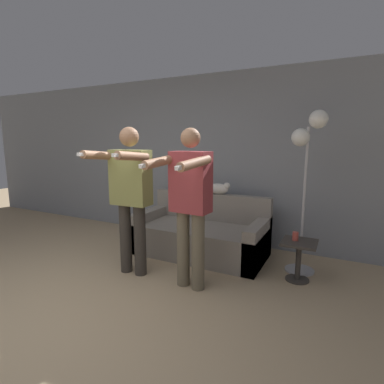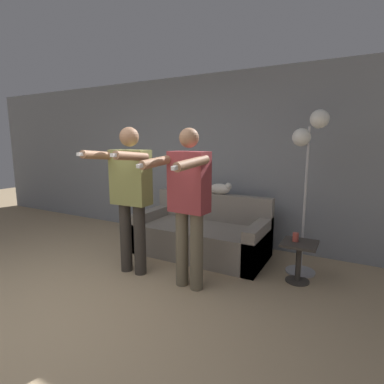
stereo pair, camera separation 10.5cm
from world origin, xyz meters
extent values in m
plane|color=tan|center=(0.00, 0.00, 0.00)|extent=(16.00, 16.00, 0.00)
cube|color=gray|center=(0.00, 2.80, 1.30)|extent=(10.00, 0.05, 2.60)
cube|color=gray|center=(0.50, 2.08, 0.21)|extent=(1.81, 0.89, 0.42)
cube|color=gray|center=(0.50, 2.45, 0.62)|extent=(1.81, 0.14, 0.40)
cube|color=gray|center=(-0.33, 2.08, 0.28)|extent=(0.16, 0.89, 0.56)
cube|color=gray|center=(1.33, 2.08, 0.28)|extent=(0.16, 0.89, 0.56)
cylinder|color=#38332D|center=(-0.06, 1.16, 0.42)|extent=(0.14, 0.14, 0.85)
cylinder|color=#38332D|center=(0.15, 1.17, 0.42)|extent=(0.14, 0.14, 0.85)
cube|color=#8C8E4C|center=(0.04, 1.17, 1.17)|extent=(0.47, 0.24, 0.64)
sphere|color=#9E7051|center=(0.04, 1.17, 1.63)|extent=(0.22, 0.22, 0.22)
cylinder|color=#9E7051|center=(-0.17, 0.91, 1.43)|extent=(0.11, 0.51, 0.13)
cube|color=white|center=(-0.16, 0.66, 1.45)|extent=(0.04, 0.12, 0.05)
cylinder|color=#9E7051|center=(0.27, 0.93, 1.43)|extent=(0.11, 0.51, 0.13)
cube|color=white|center=(0.28, 0.68, 1.45)|extent=(0.04, 0.12, 0.05)
cylinder|color=#6B604C|center=(0.73, 1.17, 0.42)|extent=(0.14, 0.14, 0.85)
cylinder|color=#6B604C|center=(0.92, 1.16, 0.42)|extent=(0.14, 0.14, 0.85)
cube|color=#9E383D|center=(0.82, 1.17, 1.16)|extent=(0.43, 0.25, 0.64)
sphere|color=#9E7051|center=(0.82, 1.17, 1.62)|extent=(0.20, 0.20, 0.20)
cylinder|color=#9E7051|center=(0.61, 0.93, 1.38)|extent=(0.12, 0.51, 0.13)
cube|color=white|center=(0.59, 0.68, 1.36)|extent=(0.04, 0.12, 0.05)
cylinder|color=#9E7051|center=(1.00, 0.91, 1.38)|extent=(0.12, 0.51, 0.13)
cube|color=white|center=(0.99, 0.66, 1.36)|extent=(0.04, 0.12, 0.05)
ellipsoid|color=silver|center=(0.62, 2.45, 0.90)|extent=(0.31, 0.15, 0.15)
sphere|color=silver|center=(0.75, 2.45, 0.95)|extent=(0.10, 0.10, 0.10)
ellipsoid|color=silver|center=(0.45, 2.47, 0.84)|extent=(0.17, 0.04, 0.04)
cone|color=silver|center=(0.73, 2.43, 0.98)|extent=(0.03, 0.03, 0.03)
cone|color=silver|center=(0.73, 2.47, 0.98)|extent=(0.03, 0.03, 0.03)
cylinder|color=#B2B2B7|center=(1.84, 2.14, 0.01)|extent=(0.35, 0.35, 0.02)
cylinder|color=#B2B2B7|center=(1.84, 2.14, 0.87)|extent=(0.03, 0.03, 1.75)
sphere|color=white|center=(1.94, 2.14, 1.83)|extent=(0.21, 0.21, 0.21)
sphere|color=white|center=(1.76, 2.14, 1.63)|extent=(0.21, 0.21, 0.21)
cylinder|color=#38332D|center=(1.85, 1.86, 0.01)|extent=(0.26, 0.26, 0.02)
cylinder|color=#38332D|center=(1.85, 1.86, 0.22)|extent=(0.06, 0.06, 0.44)
cube|color=#38332D|center=(1.85, 1.86, 0.45)|extent=(0.38, 0.38, 0.03)
cylinder|color=#B7473D|center=(1.80, 1.88, 0.52)|extent=(0.07, 0.07, 0.10)
camera|label=1|loc=(2.24, -1.57, 1.59)|focal=28.00mm
camera|label=2|loc=(2.34, -1.53, 1.59)|focal=28.00mm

